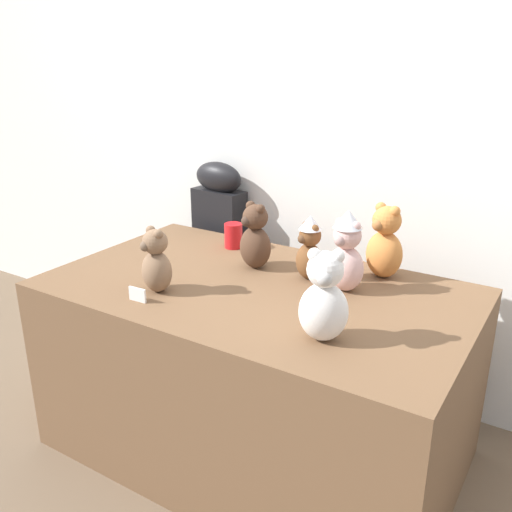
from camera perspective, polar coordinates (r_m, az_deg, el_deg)
ground_plane at (r=2.31m, az=-3.54°, el=-22.08°), size 10.00×10.00×0.00m
wall_back at (r=2.56m, az=8.72°, el=14.25°), size 7.00×0.08×2.60m
display_table at (r=2.26m, az=0.00°, el=-11.61°), size 1.57×0.92×0.73m
instrument_case at (r=2.93m, az=-3.65°, el=-0.45°), size 0.29×0.15×1.04m
teddy_bear_cocoa at (r=2.23m, az=-0.09°, el=1.86°), size 0.17×0.16×0.27m
teddy_bear_mocha at (r=2.04m, az=-10.14°, el=-0.62°), size 0.15×0.14×0.24m
teddy_bear_snow at (r=1.67m, az=6.94°, el=-4.33°), size 0.19×0.18×0.29m
teddy_bear_ginger at (r=2.19m, az=12.98°, el=1.24°), size 0.19×0.17×0.29m
teddy_bear_chestnut at (r=2.13m, az=5.47°, el=0.79°), size 0.15×0.14×0.25m
teddy_bear_blush at (r=2.03m, az=9.18°, el=0.43°), size 0.16×0.14×0.30m
party_cup_red at (r=2.49m, az=-2.32°, el=2.09°), size 0.08×0.08×0.11m
name_card_front_left at (r=2.00m, az=-11.99°, el=-3.87°), size 0.07×0.01×0.05m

